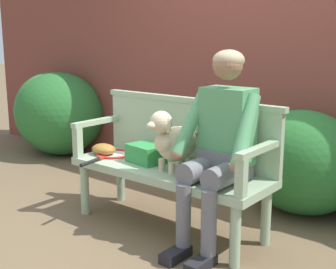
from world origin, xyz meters
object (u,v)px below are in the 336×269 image
object	(u,v)px
dog_on_bench	(173,140)
baseball_glove	(104,149)
tennis_racket	(111,155)
person_seated	(220,142)
sports_bag	(146,154)
garden_bench	(168,175)

from	to	relation	value
dog_on_bench	baseball_glove	world-z (taller)	dog_on_bench
tennis_racket	baseball_glove	size ratio (longest dim) A/B	2.63
person_seated	dog_on_bench	world-z (taller)	person_seated
dog_on_bench	person_seated	bearing A→B (deg)	3.09
dog_on_bench	baseball_glove	distance (m)	0.75
dog_on_bench	sports_bag	world-z (taller)	dog_on_bench
garden_bench	dog_on_bench	distance (m)	0.30
baseball_glove	tennis_racket	bearing A→B (deg)	11.59
garden_bench	person_seated	size ratio (longest dim) A/B	1.17
sports_bag	person_seated	bearing A→B (deg)	-1.65
baseball_glove	sports_bag	bearing A→B (deg)	7.20
baseball_glove	sports_bag	xyz separation A→B (m)	(0.43, 0.04, 0.03)
person_seated	dog_on_bench	size ratio (longest dim) A/B	3.01
person_seated	baseball_glove	distance (m)	1.13
dog_on_bench	sports_bag	distance (m)	0.33
tennis_racket	baseball_glove	xyz separation A→B (m)	(-0.08, -0.01, 0.04)
garden_bench	tennis_racket	size ratio (longest dim) A/B	2.72
garden_bench	dog_on_bench	world-z (taller)	dog_on_bench
garden_bench	baseball_glove	xyz separation A→B (m)	(-0.65, -0.04, 0.11)
dog_on_bench	sports_bag	xyz separation A→B (m)	(-0.29, 0.04, -0.15)
garden_bench	person_seated	distance (m)	0.57
person_seated	dog_on_bench	distance (m)	0.39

